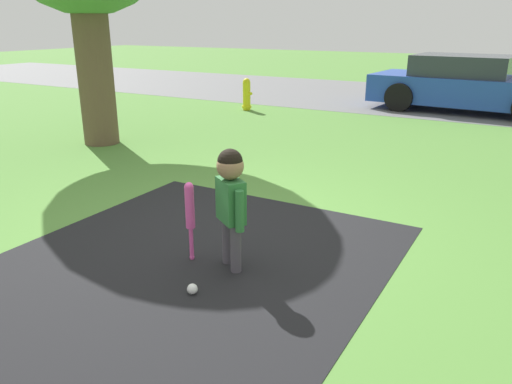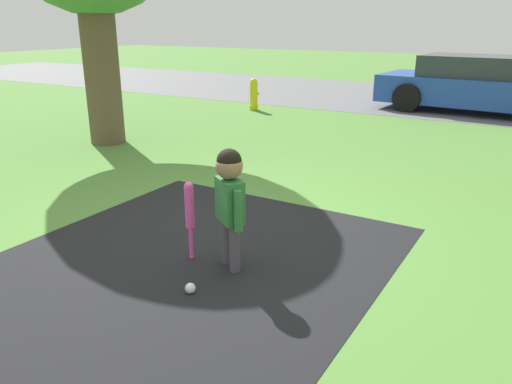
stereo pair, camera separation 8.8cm
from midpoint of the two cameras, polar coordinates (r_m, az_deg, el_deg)
ground_plane at (r=4.84m, az=-4.09°, el=-4.42°), size 60.00×60.00×0.00m
street_strip at (r=13.94m, az=19.42°, el=9.94°), size 40.00×6.00×0.01m
child at (r=3.90m, az=-3.56°, el=-0.06°), size 0.35×0.28×1.00m
baseball_bat at (r=4.13m, az=-8.17°, el=-2.10°), size 0.08×0.08×0.69m
sports_ball at (r=3.79m, az=-7.96°, el=-10.92°), size 0.08×0.08×0.08m
fire_hydrant at (r=11.51m, az=-1.30°, el=11.06°), size 0.24×0.22×0.72m
parked_car at (r=12.26m, az=22.89°, el=11.22°), size 4.30×2.15×1.22m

